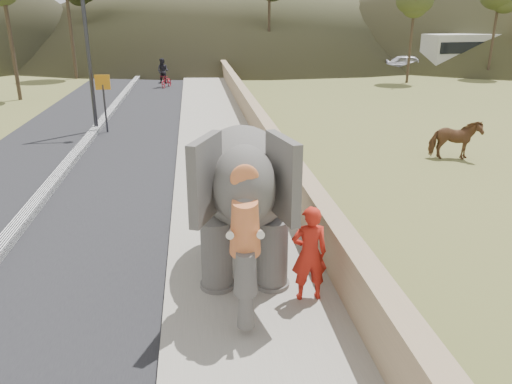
# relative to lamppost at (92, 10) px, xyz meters

# --- Properties ---
(ground) EXTENTS (160.00, 160.00, 0.00)m
(ground) POSITION_rel_lamppost_xyz_m (4.69, -14.05, -4.87)
(ground) COLOR olive
(ground) RESTS_ON ground
(road) EXTENTS (7.00, 120.00, 0.03)m
(road) POSITION_rel_lamppost_xyz_m (-0.31, -4.05, -4.86)
(road) COLOR black
(road) RESTS_ON ground
(median) EXTENTS (0.35, 120.00, 0.22)m
(median) POSITION_rel_lamppost_xyz_m (-0.31, -4.05, -4.76)
(median) COLOR black
(median) RESTS_ON ground
(walkway) EXTENTS (3.00, 120.00, 0.15)m
(walkway) POSITION_rel_lamppost_xyz_m (4.69, -4.05, -4.80)
(walkway) COLOR #9E9687
(walkway) RESTS_ON ground
(parapet) EXTENTS (0.30, 120.00, 1.10)m
(parapet) POSITION_rel_lamppost_xyz_m (6.34, -4.05, -4.32)
(parapet) COLOR tan
(parapet) RESTS_ON ground
(lamppost) EXTENTS (1.76, 0.36, 8.00)m
(lamppost) POSITION_rel_lamppost_xyz_m (0.00, 0.00, 0.00)
(lamppost) COLOR #313035
(lamppost) RESTS_ON ground
(signboard) EXTENTS (0.60, 0.08, 2.40)m
(signboard) POSITION_rel_lamppost_xyz_m (0.19, -0.36, -3.23)
(signboard) COLOR #2D2D33
(signboard) RESTS_ON ground
(cow) EXTENTS (1.74, 1.04, 1.37)m
(cow) POSITION_rel_lamppost_xyz_m (12.63, -5.99, -4.19)
(cow) COLOR brown
(cow) RESTS_ON ground
(distant_car) EXTENTS (4.52, 2.74, 1.44)m
(distant_car) POSITION_rel_lamppost_xyz_m (22.20, 19.80, -4.15)
(distant_car) COLOR silver
(distant_car) RESTS_ON ground
(bus_white) EXTENTS (11.25, 4.11, 3.10)m
(bus_white) POSITION_rel_lamppost_xyz_m (28.70, 19.72, -3.32)
(bus_white) COLOR beige
(bus_white) RESTS_ON ground
(elephant_and_man) EXTENTS (2.41, 4.06, 2.83)m
(elephant_and_man) POSITION_rel_lamppost_xyz_m (4.71, -12.94, -3.32)
(elephant_and_man) COLOR #605D57
(elephant_and_man) RESTS_ON ground
(motorcyclist) EXTENTS (1.21, 1.64, 1.93)m
(motorcyclist) POSITION_rel_lamppost_xyz_m (1.99, 12.97, -4.08)
(motorcyclist) COLOR maroon
(motorcyclist) RESTS_ON ground
(trees) EXTENTS (47.46, 41.90, 9.39)m
(trees) POSITION_rel_lamppost_xyz_m (7.14, 14.98, -0.83)
(trees) COLOR #473828
(trees) RESTS_ON ground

